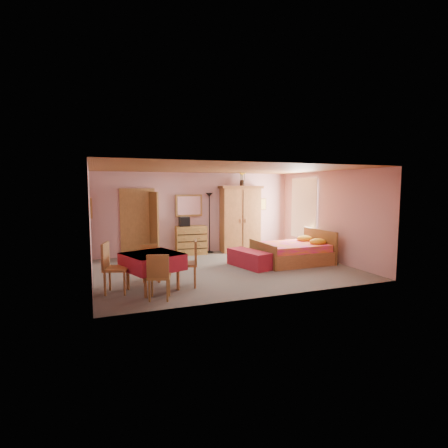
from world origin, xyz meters
name	(u,v)px	position (x,y,z in m)	size (l,w,h in m)	color
floor	(225,269)	(0.00, 0.00, 0.00)	(6.50, 6.50, 0.00)	#656159
ceiling	(225,169)	(0.00, 0.00, 2.60)	(6.50, 6.50, 0.00)	brown
wall_back	(197,213)	(0.00, 2.50, 1.30)	(6.50, 0.10, 2.60)	tan
wall_front	(271,231)	(0.00, -2.50, 1.30)	(6.50, 0.10, 2.60)	tan
wall_left	(90,224)	(-3.25, 0.00, 1.30)	(0.10, 5.00, 2.60)	tan
wall_right	(328,216)	(3.25, 0.00, 1.30)	(0.10, 5.00, 2.60)	tan
doorway	(138,224)	(-1.90, 2.47, 1.02)	(1.06, 0.12, 2.15)	#9E6B35
window	(304,208)	(3.21, 1.20, 1.45)	(0.08, 1.40, 1.95)	white
picture_left	(91,208)	(-3.22, -0.60, 1.70)	(0.04, 0.32, 0.42)	orange
picture_back	(262,204)	(2.35, 2.47, 1.55)	(0.30, 0.04, 0.40)	#D8BF59
chest_of_drawers	(191,240)	(-0.28, 2.24, 0.45)	(0.96, 0.48, 0.91)	#A77B38
wall_mirror	(189,206)	(-0.28, 2.45, 1.55)	(0.89, 0.05, 0.71)	white
stereo	(184,222)	(-0.50, 2.25, 1.06)	(0.32, 0.23, 0.30)	black
floor_lamp	(209,223)	(0.37, 2.34, 0.98)	(0.25, 0.25, 1.95)	black
wardrobe	(240,219)	(1.39, 2.19, 1.09)	(1.39, 0.72, 2.18)	#A96C39
sunflower_vase	(242,178)	(1.47, 2.21, 2.44)	(0.21, 0.21, 0.53)	yellow
bed	(292,247)	(2.04, 0.01, 0.45)	(1.96, 1.54, 0.91)	#E61699
bench	(249,259)	(0.68, -0.05, 0.22)	(0.50, 1.34, 0.45)	maroon
dining_table	(153,272)	(-2.07, -1.22, 0.38)	(1.05, 1.05, 0.77)	maroon
chair_south	(159,276)	(-2.05, -1.90, 0.45)	(0.41, 0.41, 0.90)	olive
chair_north	(150,263)	(-2.01, -0.46, 0.41)	(0.37, 0.37, 0.82)	#A37337
chair_west	(117,268)	(-2.78, -1.19, 0.52)	(0.47, 0.47, 1.03)	#B0743B
chair_east	(186,263)	(-1.35, -1.23, 0.50)	(0.46, 0.46, 1.00)	#9A6234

